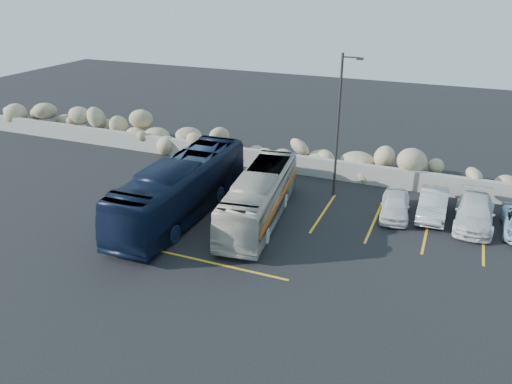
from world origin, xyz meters
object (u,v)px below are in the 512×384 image
at_px(vintage_bus, 259,197).
at_px(car_c, 475,213).
at_px(lamppost, 339,123).
at_px(car_b, 433,204).
at_px(tour_coach, 181,188).
at_px(car_a, 395,205).

xyz_separation_m(vintage_bus, car_c, (10.26, 3.60, -0.61)).
bearing_deg(lamppost, car_b, -6.44).
bearing_deg(vintage_bus, car_b, 17.63).
relative_size(car_b, car_c, 0.88).
relative_size(tour_coach, car_c, 2.40).
relative_size(vintage_bus, car_a, 2.51).
xyz_separation_m(tour_coach, car_c, (14.22, 4.64, -0.86)).
bearing_deg(lamppost, car_a, -21.30).
xyz_separation_m(car_b, car_c, (2.02, -0.29, -0.00)).
relative_size(tour_coach, car_b, 2.71).
height_order(vintage_bus, car_c, vintage_bus).
height_order(vintage_bus, tour_coach, tour_coach).
distance_m(lamppost, vintage_bus, 6.12).
height_order(tour_coach, car_b, tour_coach).
bearing_deg(car_c, tour_coach, -160.56).
bearing_deg(lamppost, car_c, -6.94).
distance_m(tour_coach, car_c, 14.99).
height_order(lamppost, car_a, lamppost).
distance_m(vintage_bus, car_a, 7.16).
relative_size(lamppost, tour_coach, 0.74).
distance_m(tour_coach, car_b, 13.19).
xyz_separation_m(car_a, car_b, (1.83, 0.79, 0.04)).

